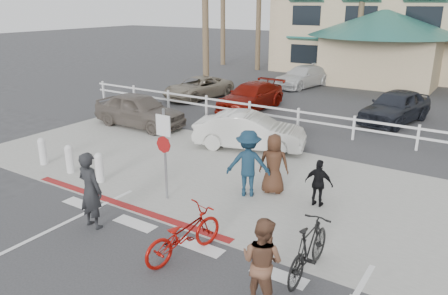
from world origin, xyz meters
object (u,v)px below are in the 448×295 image
Objects in this scene: car_red_compact at (139,110)px; bike_black at (309,249)px; sign_post at (165,150)px; car_white_sedan at (250,131)px; bike_red at (184,234)px.

bike_black is at bearing -120.98° from car_red_compact.
sign_post reaches higher than car_white_sedan.
bike_black is 12.40m from car_red_compact.
car_red_compact is at bearing 138.87° from sign_post.
car_white_sedan is at bearing -58.61° from bike_red.
car_red_compact is (-5.63, 0.03, 0.06)m from car_white_sedan.
sign_post reaches higher than car_red_compact.
car_red_compact is at bearing -31.27° from bike_black.
car_red_compact is at bearing 72.53° from car_white_sedan.
sign_post is at bearing -14.79° from bike_black.
bike_red is 10.85m from car_red_compact.
bike_red is at bearing -42.74° from sign_post.
bike_black is (4.75, -1.22, -0.86)m from sign_post.
car_red_compact reaches higher than car_white_sedan.
bike_black is at bearing -14.42° from sign_post.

